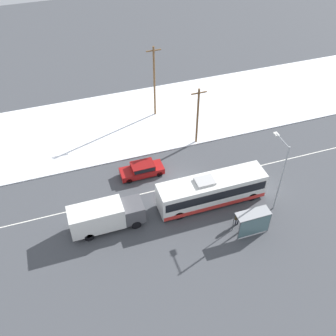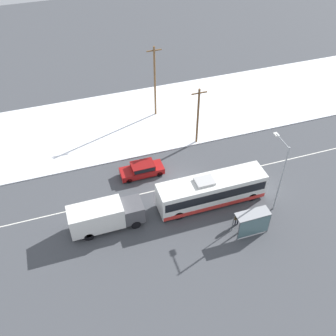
{
  "view_description": "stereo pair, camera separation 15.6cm",
  "coord_description": "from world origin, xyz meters",
  "px_view_note": "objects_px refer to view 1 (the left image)",
  "views": [
    {
      "loc": [
        -10.89,
        -27.37,
        28.98
      ],
      "look_at": [
        -1.21,
        1.43,
        1.4
      ],
      "focal_mm": 42.0,
      "sensor_mm": 36.0,
      "label": 1
    },
    {
      "loc": [
        -10.74,
        -27.42,
        28.98
      ],
      "look_at": [
        -1.21,
        1.43,
        1.4
      ],
      "focal_mm": 42.0,
      "sensor_mm": 36.0,
      "label": 2
    }
  ],
  "objects_px": {
    "bus_shelter": "(254,221)",
    "utility_pole_snowlot": "(154,81)",
    "sedan_car": "(142,169)",
    "box_truck": "(105,216)",
    "streetlamp": "(280,169)",
    "pedestrian_at_stop": "(238,217)",
    "utility_pole_roadside": "(198,116)",
    "city_bus": "(211,190)"
  },
  "relations": [
    {
      "from": "bus_shelter",
      "to": "utility_pole_snowlot",
      "type": "bearing_deg",
      "value": 97.42
    },
    {
      "from": "pedestrian_at_stop",
      "to": "bus_shelter",
      "type": "relative_size",
      "value": 0.55
    },
    {
      "from": "city_bus",
      "to": "streetlamp",
      "type": "relative_size",
      "value": 1.38
    },
    {
      "from": "city_bus",
      "to": "utility_pole_roadside",
      "type": "height_order",
      "value": "utility_pole_roadside"
    },
    {
      "from": "streetlamp",
      "to": "city_bus",
      "type": "bearing_deg",
      "value": 156.84
    },
    {
      "from": "city_bus",
      "to": "utility_pole_roadside",
      "type": "distance_m",
      "value": 9.85
    },
    {
      "from": "city_bus",
      "to": "utility_pole_snowlot",
      "type": "bearing_deg",
      "value": 92.56
    },
    {
      "from": "bus_shelter",
      "to": "streetlamp",
      "type": "relative_size",
      "value": 0.41
    },
    {
      "from": "bus_shelter",
      "to": "city_bus",
      "type": "bearing_deg",
      "value": 112.69
    },
    {
      "from": "city_bus",
      "to": "streetlamp",
      "type": "bearing_deg",
      "value": -23.16
    },
    {
      "from": "pedestrian_at_stop",
      "to": "streetlamp",
      "type": "distance_m",
      "value": 5.91
    },
    {
      "from": "sedan_car",
      "to": "box_truck",
      "type": "bearing_deg",
      "value": 48.53
    },
    {
      "from": "streetlamp",
      "to": "utility_pole_roadside",
      "type": "xyz_separation_m",
      "value": [
        -3.39,
        11.72,
        -1.09
      ]
    },
    {
      "from": "pedestrian_at_stop",
      "to": "utility_pole_roadside",
      "type": "bearing_deg",
      "value": 85.67
    },
    {
      "from": "streetlamp",
      "to": "box_truck",
      "type": "bearing_deg",
      "value": 171.29
    },
    {
      "from": "sedan_car",
      "to": "streetlamp",
      "type": "distance_m",
      "value": 14.32
    },
    {
      "from": "city_bus",
      "to": "box_truck",
      "type": "relative_size",
      "value": 1.57
    },
    {
      "from": "box_truck",
      "to": "sedan_car",
      "type": "bearing_deg",
      "value": 48.53
    },
    {
      "from": "box_truck",
      "to": "pedestrian_at_stop",
      "type": "xyz_separation_m",
      "value": [
        11.74,
        -3.63,
        -0.5
      ]
    },
    {
      "from": "sedan_car",
      "to": "utility_pole_roadside",
      "type": "relative_size",
      "value": 0.64
    },
    {
      "from": "box_truck",
      "to": "streetlamp",
      "type": "bearing_deg",
      "value": -8.71
    },
    {
      "from": "bus_shelter",
      "to": "utility_pole_roadside",
      "type": "bearing_deg",
      "value": 89.53
    },
    {
      "from": "city_bus",
      "to": "utility_pole_snowlot",
      "type": "distance_m",
      "value": 16.72
    },
    {
      "from": "city_bus",
      "to": "bus_shelter",
      "type": "relative_size",
      "value": 3.39
    },
    {
      "from": "city_bus",
      "to": "sedan_car",
      "type": "distance_m",
      "value": 8.06
    },
    {
      "from": "pedestrian_at_stop",
      "to": "bus_shelter",
      "type": "xyz_separation_m",
      "value": [
        0.86,
        -1.33,
        0.62
      ]
    },
    {
      "from": "bus_shelter",
      "to": "sedan_car",
      "type": "bearing_deg",
      "value": 124.53
    },
    {
      "from": "pedestrian_at_stop",
      "to": "bus_shelter",
      "type": "bearing_deg",
      "value": -57.09
    },
    {
      "from": "pedestrian_at_stop",
      "to": "utility_pole_snowlot",
      "type": "bearing_deg",
      "value": 95.46
    },
    {
      "from": "sedan_car",
      "to": "bus_shelter",
      "type": "distance_m",
      "value": 13.14
    },
    {
      "from": "bus_shelter",
      "to": "utility_pole_snowlot",
      "type": "relative_size",
      "value": 0.34
    },
    {
      "from": "utility_pole_roadside",
      "to": "streetlamp",
      "type": "bearing_deg",
      "value": -73.88
    },
    {
      "from": "pedestrian_at_stop",
      "to": "utility_pole_snowlot",
      "type": "distance_m",
      "value": 20.36
    },
    {
      "from": "box_truck",
      "to": "streetlamp",
      "type": "relative_size",
      "value": 0.88
    },
    {
      "from": "city_bus",
      "to": "utility_pole_snowlot",
      "type": "relative_size",
      "value": 1.16
    },
    {
      "from": "sedan_car",
      "to": "bus_shelter",
      "type": "bearing_deg",
      "value": 124.53
    },
    {
      "from": "utility_pole_roadside",
      "to": "sedan_car",
      "type": "bearing_deg",
      "value": -155.71
    },
    {
      "from": "box_truck",
      "to": "pedestrian_at_stop",
      "type": "bearing_deg",
      "value": -17.19
    },
    {
      "from": "streetlamp",
      "to": "utility_pole_snowlot",
      "type": "relative_size",
      "value": 0.84
    },
    {
      "from": "sedan_car",
      "to": "bus_shelter",
      "type": "relative_size",
      "value": 1.46
    },
    {
      "from": "bus_shelter",
      "to": "utility_pole_snowlot",
      "type": "height_order",
      "value": "utility_pole_snowlot"
    },
    {
      "from": "box_truck",
      "to": "sedan_car",
      "type": "height_order",
      "value": "box_truck"
    }
  ]
}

